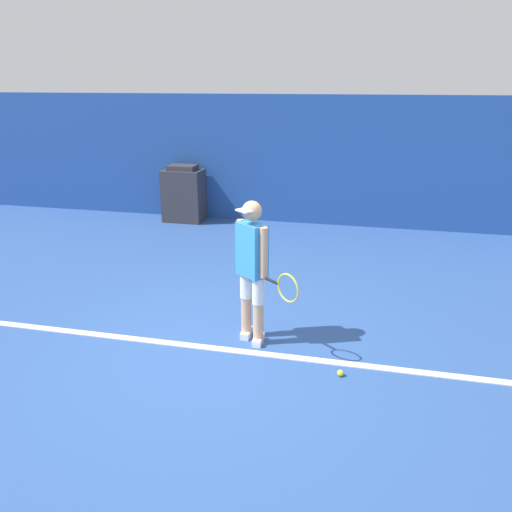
{
  "coord_description": "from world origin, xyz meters",
  "views": [
    {
      "loc": [
        1.57,
        -4.69,
        2.88
      ],
      "look_at": [
        0.37,
        0.57,
        0.97
      ],
      "focal_mm": 35.0,
      "sensor_mm": 36.0,
      "label": 1
    }
  ],
  "objects": [
    {
      "name": "tennis_ball",
      "position": [
        1.43,
        -0.17,
        0.03
      ],
      "size": [
        0.07,
        0.07,
        0.07
      ],
      "color": "#D1E533",
      "rests_on": "ground_plane"
    },
    {
      "name": "back_wall",
      "position": [
        0.0,
        5.59,
        1.31
      ],
      "size": [
        24.0,
        0.1,
        2.62
      ],
      "color": "#234C99",
      "rests_on": "ground_plane"
    },
    {
      "name": "tennis_player",
      "position": [
        0.38,
        0.36,
        0.93
      ],
      "size": [
        0.8,
        0.65,
        1.67
      ],
      "rotation": [
        0.0,
        0.0,
        -0.65
      ],
      "color": "tan",
      "rests_on": "ground_plane"
    },
    {
      "name": "covered_chair",
      "position": [
        -2.26,
        5.19,
        0.57
      ],
      "size": [
        0.83,
        0.59,
        1.2
      ],
      "color": "#333338",
      "rests_on": "ground_plane"
    },
    {
      "name": "ground_plane",
      "position": [
        0.0,
        0.0,
        0.0
      ],
      "size": [
        24.0,
        24.0,
        0.0
      ],
      "primitive_type": "plane",
      "color": "#2D5193"
    },
    {
      "name": "court_baseline",
      "position": [
        0.0,
        0.06,
        0.01
      ],
      "size": [
        21.6,
        0.1,
        0.01
      ],
      "color": "white",
      "rests_on": "ground_plane"
    }
  ]
}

